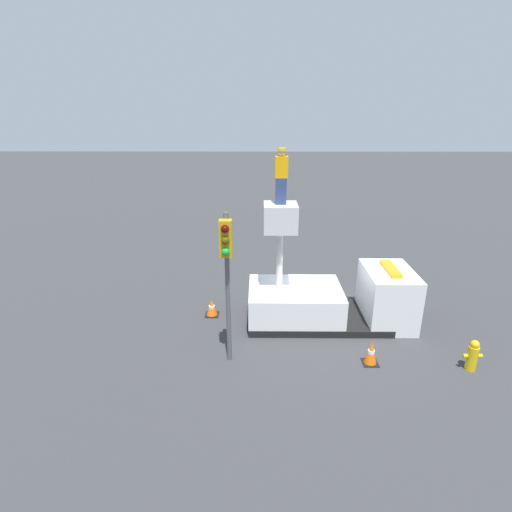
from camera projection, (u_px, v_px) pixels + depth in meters
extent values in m
plane|color=#38383A|center=(317.00, 320.00, 14.26)|extent=(120.00, 120.00, 0.00)
cube|color=black|center=(317.00, 317.00, 14.22)|extent=(4.82, 2.42, 0.24)
cube|color=white|center=(295.00, 304.00, 14.05)|extent=(3.21, 2.36, 1.26)
cube|color=white|center=(387.00, 296.00, 13.91)|extent=(1.61, 2.36, 1.92)
cube|color=black|center=(412.00, 286.00, 13.77)|extent=(0.03, 2.01, 0.77)
cube|color=orange|center=(391.00, 269.00, 13.55)|extent=(0.36, 1.42, 0.14)
cylinder|color=silver|center=(279.00, 259.00, 13.46)|extent=(0.22, 0.22, 2.16)
cube|color=silver|center=(280.00, 218.00, 12.97)|extent=(1.09, 1.09, 0.90)
cube|color=navy|center=(281.00, 191.00, 12.66)|extent=(0.34, 0.26, 0.84)
cube|color=#F29E0C|center=(281.00, 167.00, 12.40)|extent=(0.40, 0.26, 0.66)
sphere|color=beige|center=(282.00, 152.00, 12.25)|extent=(0.23, 0.23, 0.23)
cylinder|color=yellow|center=(282.00, 149.00, 12.22)|extent=(0.26, 0.26, 0.09)
cylinder|color=#515156|center=(228.00, 291.00, 11.25)|extent=(0.14, 0.14, 4.54)
cube|color=#B79314|center=(226.00, 238.00, 10.50)|extent=(0.34, 0.28, 1.00)
sphere|color=#490707|center=(225.00, 229.00, 10.22)|extent=(0.22, 0.22, 0.22)
sphere|color=#503C07|center=(225.00, 240.00, 10.32)|extent=(0.22, 0.22, 0.22)
sphere|color=green|center=(226.00, 252.00, 10.43)|extent=(0.22, 0.22, 0.22)
cylinder|color=gold|center=(472.00, 358.00, 11.44)|extent=(0.30, 0.30, 0.75)
sphere|color=gold|center=(475.00, 345.00, 11.28)|extent=(0.25, 0.25, 0.25)
cylinder|color=gold|center=(465.00, 356.00, 11.41)|extent=(0.12, 0.12, 0.12)
cylinder|color=gold|center=(480.00, 356.00, 11.41)|extent=(0.12, 0.12, 0.12)
cube|color=black|center=(212.00, 315.00, 14.61)|extent=(0.49, 0.49, 0.03)
cone|color=orange|center=(212.00, 307.00, 14.50)|extent=(0.41, 0.41, 0.62)
cylinder|color=white|center=(212.00, 307.00, 14.49)|extent=(0.21, 0.21, 0.09)
cube|color=black|center=(370.00, 363.00, 11.84)|extent=(0.45, 0.45, 0.03)
cone|color=orange|center=(371.00, 353.00, 11.72)|extent=(0.38, 0.38, 0.72)
cylinder|color=white|center=(371.00, 352.00, 11.71)|extent=(0.20, 0.20, 0.10)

